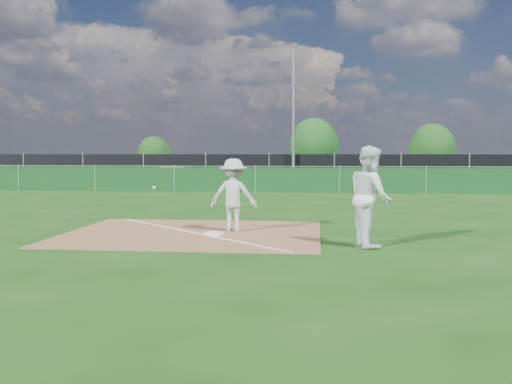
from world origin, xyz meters
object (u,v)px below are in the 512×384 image
car_right (329,170)px  tree_left (154,155)px  first_base (214,234)px  tree_mid (314,146)px  play_at_first (233,195)px  car_mid (247,168)px  runner (370,196)px  tree_right (432,149)px  car_left (211,170)px  light_pole (293,118)px

car_right → tree_left: (-14.12, 5.22, 1.01)m
first_base → tree_mid: (2.11, 32.41, 2.33)m
play_at_first → tree_left: (-11.25, 31.97, 0.77)m
car_mid → tree_mid: 7.56m
first_base → runner: bearing=-17.3°
runner → tree_right: (7.82, 33.57, 1.11)m
tree_left → tree_right: size_ratio=0.78×
play_at_first → car_mid: 26.01m
play_at_first → car_left: size_ratio=0.62×
car_left → tree_mid: tree_mid is taller
light_pole → runner: light_pole is taller
tree_right → first_base: bearing=-109.1°
runner → tree_right: bearing=-25.3°
runner → tree_right: size_ratio=0.50×
car_right → tree_mid: tree_mid is taller
car_mid → car_left: bearing=104.1°
light_pole → car_mid: (-3.40, 4.53, -3.15)m
runner → tree_right: tree_right is taller
runner → car_left: runner is taller
tree_left → tree_mid: (13.01, -0.29, 0.71)m
play_at_first → car_left: play_at_first is taller
car_mid → play_at_first: bearing=-176.3°
light_pole → tree_right: bearing=45.3°
runner → tree_mid: 33.53m
runner → car_right: (-0.21, 28.54, -0.37)m
light_pole → tree_mid: (1.18, 10.35, -1.62)m
first_base → runner: size_ratio=0.18×
tree_right → car_left: bearing=-157.6°
first_base → tree_right: (11.24, 32.50, 2.08)m
first_base → car_mid: (-2.47, 26.59, 0.79)m
car_right → tree_left: tree_left is taller
tree_left → car_right: bearing=-20.3°
runner → tree_right: 34.49m
light_pole → car_right: 6.76m
runner → tree_mid: size_ratio=0.45×
car_left → car_mid: car_mid is taller
car_mid → car_right: 5.76m
car_left → car_mid: 2.51m
car_mid → tree_mid: tree_mid is taller
play_at_first → runner: (3.08, -1.79, 0.13)m
light_pole → car_left: bearing=146.7°
runner → tree_left: bearing=10.8°
first_base → car_right: car_right is taller
car_mid → tree_mid: bearing=-40.7°
car_mid → light_pole: bearing=-145.7°
car_mid → car_right: size_ratio=1.13×
runner → tree_mid: tree_mid is taller
light_pole → first_base: bearing=-92.4°
tree_mid → tree_right: (9.13, 0.09, -0.25)m
play_at_first → tree_right: size_ratio=0.62×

